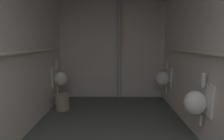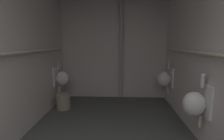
{
  "view_description": "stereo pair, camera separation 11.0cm",
  "coord_description": "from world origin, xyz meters",
  "px_view_note": "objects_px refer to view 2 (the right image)",
  "views": [
    {
      "loc": [
        0.05,
        -0.08,
        1.44
      ],
      "look_at": [
        0.01,
        3.08,
        0.93
      ],
      "focal_mm": 27.34,
      "sensor_mm": 36.0,
      "label": 1
    },
    {
      "loc": [
        0.16,
        -0.08,
        1.44
      ],
      "look_at": [
        0.01,
        3.08,
        0.93
      ],
      "focal_mm": 27.34,
      "sensor_mm": 36.0,
      "label": 2
    }
  ],
  "objects_px": {
    "urinal_left_mid": "(62,78)",
    "waste_bin": "(64,101)",
    "urinal_right_far": "(165,79)",
    "standpipe_back_wall": "(121,49)",
    "urinal_right_mid": "(196,103)"
  },
  "relations": [
    {
      "from": "urinal_left_mid",
      "to": "waste_bin",
      "type": "xyz_separation_m",
      "value": [
        0.13,
        -0.3,
        -0.46
      ]
    },
    {
      "from": "urinal_right_far",
      "to": "waste_bin",
      "type": "bearing_deg",
      "value": -171.33
    },
    {
      "from": "urinal_left_mid",
      "to": "urinal_right_mid",
      "type": "xyz_separation_m",
      "value": [
        2.38,
        -1.56,
        0.0
      ]
    },
    {
      "from": "urinal_right_mid",
      "to": "waste_bin",
      "type": "relative_size",
      "value": 2.19
    },
    {
      "from": "urinal_right_far",
      "to": "waste_bin",
      "type": "height_order",
      "value": "urinal_right_far"
    },
    {
      "from": "waste_bin",
      "to": "urinal_left_mid",
      "type": "bearing_deg",
      "value": 112.45
    },
    {
      "from": "urinal_right_mid",
      "to": "urinal_right_far",
      "type": "relative_size",
      "value": 1.0
    },
    {
      "from": "urinal_right_far",
      "to": "waste_bin",
      "type": "xyz_separation_m",
      "value": [
        -2.25,
        -0.34,
        -0.46
      ]
    },
    {
      "from": "urinal_right_far",
      "to": "standpipe_back_wall",
      "type": "bearing_deg",
      "value": 155.68
    },
    {
      "from": "standpipe_back_wall",
      "to": "urinal_right_mid",
      "type": "bearing_deg",
      "value": -63.85
    },
    {
      "from": "urinal_right_mid",
      "to": "standpipe_back_wall",
      "type": "relative_size",
      "value": 0.3
    },
    {
      "from": "standpipe_back_wall",
      "to": "waste_bin",
      "type": "height_order",
      "value": "standpipe_back_wall"
    },
    {
      "from": "urinal_right_mid",
      "to": "standpipe_back_wall",
      "type": "distance_m",
      "value": 2.38
    },
    {
      "from": "urinal_left_mid",
      "to": "standpipe_back_wall",
      "type": "xyz_separation_m",
      "value": [
        1.37,
        0.5,
        0.64
      ]
    },
    {
      "from": "urinal_right_far",
      "to": "urinal_left_mid",
      "type": "bearing_deg",
      "value": -179.04
    }
  ]
}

